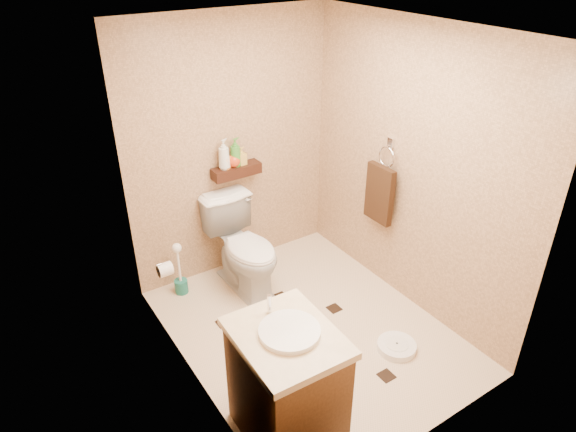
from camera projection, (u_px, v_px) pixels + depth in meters
ground at (309, 330)px, 4.29m from camera, size 2.50×2.50×0.00m
wall_back at (231, 150)px, 4.62m from camera, size 2.00×0.04×2.40m
wall_front at (446, 292)px, 2.80m from camera, size 2.00×0.04×2.40m
wall_left at (183, 244)px, 3.23m from camera, size 0.04×2.50×2.40m
wall_right at (412, 172)px, 4.19m from camera, size 0.04×2.50×2.40m
ceiling at (317, 29)px, 3.12m from camera, size 2.00×2.50×0.02m
wall_shelf at (236, 171)px, 4.65m from camera, size 0.46×0.14×0.10m
floor_accents at (319, 333)px, 4.26m from camera, size 1.25×1.36×0.01m
toilet at (245, 247)px, 4.63m from camera, size 0.49×0.84×0.85m
vanity at (287, 384)px, 3.21m from camera, size 0.60×0.72×0.98m
bathroom_scale at (397, 346)px, 4.08m from camera, size 0.40×0.40×0.06m
toilet_brush at (180, 276)px, 4.66m from camera, size 0.12×0.12×0.53m
towel_ring at (380, 191)px, 4.45m from camera, size 0.12×0.30×0.76m
toilet_paper at (165, 269)px, 4.02m from camera, size 0.12×0.11×0.12m
bottle_a at (224, 154)px, 4.50m from camera, size 0.14×0.14×0.27m
bottle_b at (226, 160)px, 4.54m from camera, size 0.10×0.10×0.16m
bottle_c at (234, 158)px, 4.58m from camera, size 0.17×0.17×0.16m
bottle_d at (235, 152)px, 4.56m from camera, size 0.12×0.12×0.26m
bottle_e at (241, 156)px, 4.61m from camera, size 0.08×0.08×0.16m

